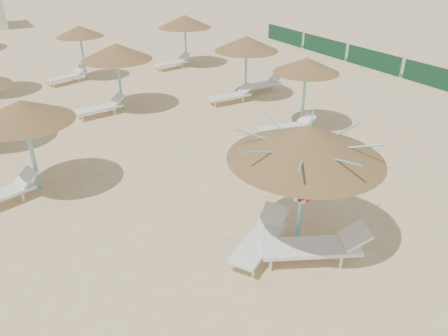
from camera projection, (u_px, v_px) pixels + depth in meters
ground at (271, 242)px, 10.35m from camera, size 120.00×120.00×0.00m
main_palapa at (306, 143)px, 9.10m from camera, size 3.35×3.35×3.00m
lounger_main_a at (261, 237)px, 9.93m from camera, size 2.07×1.58×0.75m
lounger_main_b at (317, 246)px, 9.59m from camera, size 2.41×1.66×0.85m
palapa_field at (113, 51)px, 17.86m from camera, size 15.14×13.39×2.73m
windbreak_fence at (374, 60)px, 23.96m from camera, size 0.08×19.84×1.10m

